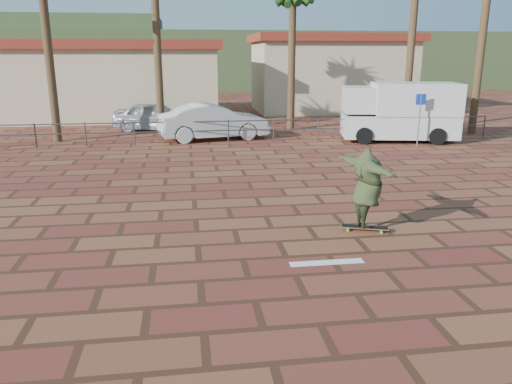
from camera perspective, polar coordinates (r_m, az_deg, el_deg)
The scene contains 13 objects.
ground at distance 10.43m, azimuth 2.57°, elevation -5.66°, with size 120.00×120.00×0.00m, color brown.
paint_stripe at distance 9.50m, azimuth 8.09°, elevation -7.98°, with size 1.40×0.22×0.01m, color white.
guardrail at distance 21.85m, azimuth -3.19°, elevation 7.39°, with size 24.06×0.06×1.00m.
building_west at distance 31.86m, azimuth -15.92°, elevation 12.29°, with size 12.60×7.60×4.50m.
building_east at distance 34.98m, azimuth 8.53°, elevation 13.36°, with size 10.60×6.60×5.00m.
hill_front at distance 59.58m, azimuth -6.47°, elevation 14.71°, with size 70.00×18.00×6.00m, color #384C28.
hill_back at distance 68.59m, azimuth -25.97°, elevation 14.23°, with size 35.00×14.00×8.00m, color #384C28.
longboard at distance 11.23m, azimuth 12.30°, elevation -3.98°, with size 1.05×0.56×0.10m.
skateboarder at distance 10.97m, azimuth 12.57°, elevation 0.47°, with size 2.17×0.59×1.77m, color #313B20.
campervan at distance 23.18m, azimuth 16.19°, elevation 8.92°, with size 5.21×2.96×2.54m.
car_silver at distance 25.78m, azimuth -11.41°, elevation 8.45°, with size 1.70×4.23×1.44m, color #AAACB1.
car_white at distance 22.78m, azimuth -4.88°, elevation 8.01°, with size 1.70×4.88×1.61m, color silver.
street_sign at distance 21.89m, azimuth 18.24°, elevation 8.88°, with size 0.44×0.06×2.18m.
Camera 1 is at (-1.81, -9.55, 3.77)m, focal length 35.00 mm.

